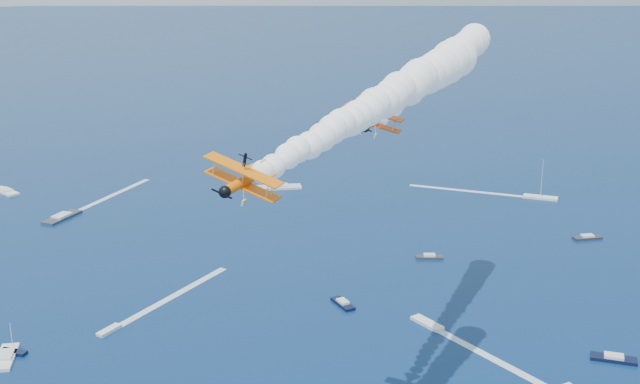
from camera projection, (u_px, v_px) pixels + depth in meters
name	position (u px, v px, depth m)	size (l,w,h in m)	color
biplane_lead	(373.00, 121.00, 120.23)	(8.02, 9.00, 5.42)	#EF4D05
biplane_trail	(244.00, 181.00, 84.58)	(7.89, 8.85, 5.33)	#FF6E05
smoke_trail_lead	(436.00, 71.00, 148.29)	(46.88, 51.02, 11.78)	white
smoke_trail_trail	(380.00, 102.00, 111.33)	(50.91, 47.01, 11.78)	white
spectator_boats	(147.00, 277.00, 205.20)	(222.07, 181.11, 0.70)	white
boat_wakes	(305.00, 246.00, 226.81)	(140.50, 174.70, 0.04)	white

